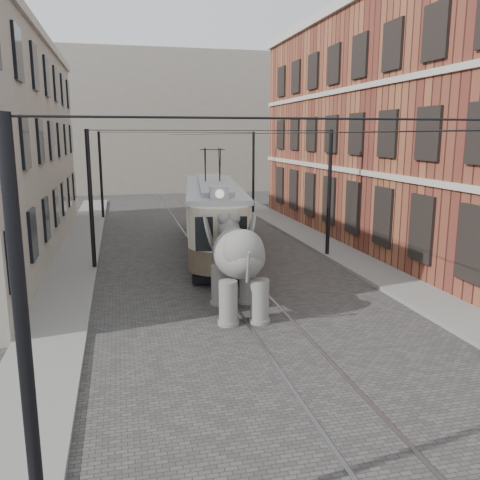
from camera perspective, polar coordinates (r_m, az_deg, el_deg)
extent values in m
plane|color=#454240|center=(17.79, 1.67, -7.19)|extent=(120.00, 120.00, 0.00)
cube|color=slate|center=(20.10, 18.51, -5.35)|extent=(2.00, 60.00, 0.15)
cube|color=slate|center=(17.35, -19.78, -8.13)|extent=(2.00, 60.00, 0.15)
cube|color=maroon|center=(29.57, 18.41, 11.57)|extent=(8.00, 26.00, 12.00)
cube|color=gray|center=(56.44, -9.08, 12.78)|extent=(28.00, 10.00, 14.00)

